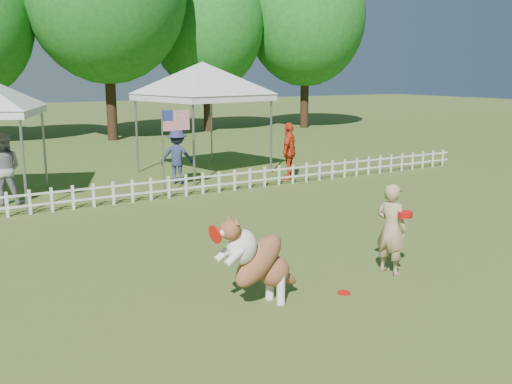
% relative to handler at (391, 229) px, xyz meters
% --- Properties ---
extents(ground, '(120.00, 120.00, 0.00)m').
position_rel_handler_xyz_m(ground, '(-1.20, 0.31, -0.76)').
color(ground, '#37531A').
rests_on(ground, ground).
extents(picket_fence, '(22.00, 0.08, 0.60)m').
position_rel_handler_xyz_m(picket_fence, '(-1.20, 7.31, -0.46)').
color(picket_fence, silver).
rests_on(picket_fence, ground).
extents(handler, '(0.48, 0.62, 1.53)m').
position_rel_handler_xyz_m(handler, '(0.00, 0.00, 0.00)').
color(handler, tan).
rests_on(handler, ground).
extents(dog, '(1.40, 0.64, 1.39)m').
position_rel_handler_xyz_m(dog, '(-2.58, -0.09, -0.07)').
color(dog, brown).
rests_on(dog, ground).
extents(frisbee_on_turf, '(0.21, 0.21, 0.02)m').
position_rel_handler_xyz_m(frisbee_on_turf, '(-1.23, -0.32, -0.75)').
color(frisbee_on_turf, red).
rests_on(frisbee_on_turf, ground).
extents(canopy_tent_right, '(4.08, 4.08, 3.56)m').
position_rel_handler_xyz_m(canopy_tent_right, '(1.60, 10.45, 1.02)').
color(canopy_tent_right, silver).
rests_on(canopy_tent_right, ground).
extents(flag_pole, '(0.91, 0.20, 2.35)m').
position_rel_handler_xyz_m(flag_pole, '(-0.93, 7.69, 0.41)').
color(flag_pole, gray).
rests_on(flag_pole, ground).
extents(spectator_a, '(1.07, 0.96, 1.82)m').
position_rel_handler_xyz_m(spectator_a, '(-4.77, 8.79, 0.15)').
color(spectator_a, gray).
rests_on(spectator_a, ground).
extents(spectator_b, '(1.21, 1.14, 1.65)m').
position_rel_handler_xyz_m(spectator_b, '(0.08, 9.10, 0.06)').
color(spectator_b, navy).
rests_on(spectator_b, ground).
extents(spectator_c, '(1.08, 1.00, 1.78)m').
position_rel_handler_xyz_m(spectator_c, '(3.35, 7.98, 0.13)').
color(spectator_c, red).
rests_on(spectator_c, ground).
extents(tree_center_right, '(7.60, 7.60, 12.60)m').
position_rel_handler_xyz_m(tree_center_right, '(1.80, 21.31, 5.54)').
color(tree_center_right, '#1A5B1A').
rests_on(tree_center_right, ground).
extents(tree_right, '(6.20, 6.20, 10.40)m').
position_rel_handler_xyz_m(tree_right, '(7.80, 22.81, 4.44)').
color(tree_right, '#1A5B1A').
rests_on(tree_right, ground).
extents(tree_far_right, '(7.00, 7.00, 11.40)m').
position_rel_handler_xyz_m(tree_far_right, '(13.80, 21.81, 4.94)').
color(tree_far_right, '#1A5B1A').
rests_on(tree_far_right, ground).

